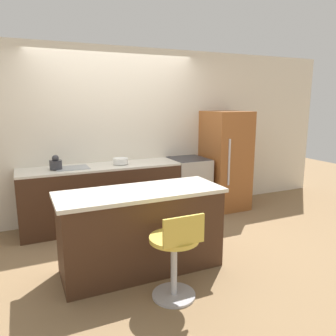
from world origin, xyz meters
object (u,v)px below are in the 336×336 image
refrigerator (225,160)px  kettle (56,164)px  mixing_bowl (121,161)px  stool_chair (175,255)px  oven_range (188,185)px

refrigerator → kettle: (-2.72, 0.03, 0.15)m
mixing_bowl → stool_chair: bearing=-93.3°
stool_chair → mixing_bowl: 2.17m
oven_range → refrigerator: size_ratio=0.55×
refrigerator → mixing_bowl: 1.82m
stool_chair → mixing_bowl: bearing=86.7°
oven_range → kettle: 2.11m
refrigerator → mixing_bowl: size_ratio=7.49×
oven_range → mixing_bowl: 1.24m
oven_range → kettle: (-2.04, -0.01, 0.53)m
refrigerator → kettle: 2.72m
kettle → oven_range: bearing=0.4°
oven_range → kettle: kettle is taller
kettle → mixing_bowl: size_ratio=0.89×
refrigerator → stool_chair: refrigerator is taller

